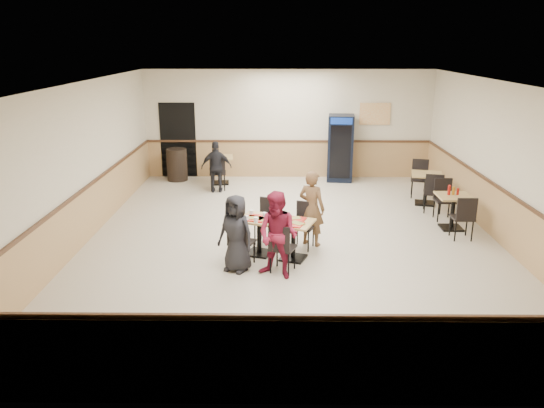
{
  "coord_description": "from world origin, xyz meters",
  "views": [
    {
      "loc": [
        -0.29,
        -9.79,
        3.72
      ],
      "look_at": [
        -0.39,
        -0.5,
        0.86
      ],
      "focal_mm": 35.0,
      "sensor_mm": 36.0,
      "label": 1
    }
  ],
  "objects_px": {
    "side_table_near": "(453,207)",
    "side_table_far": "(426,184)",
    "diner_man_opposite": "(312,208)",
    "pepsi_cooler": "(340,148)",
    "main_table": "(276,232)",
    "lone_diner": "(216,167)",
    "back_table": "(220,166)",
    "diner_woman_left": "(236,233)",
    "diner_woman_right": "(278,235)",
    "trash_bin": "(177,165)"
  },
  "relations": [
    {
      "from": "main_table",
      "to": "diner_man_opposite",
      "type": "distance_m",
      "value": 0.93
    },
    {
      "from": "diner_man_opposite",
      "to": "back_table",
      "type": "bearing_deg",
      "value": -33.38
    },
    {
      "from": "diner_woman_right",
      "to": "lone_diner",
      "type": "relative_size",
      "value": 1.1
    },
    {
      "from": "diner_man_opposite",
      "to": "trash_bin",
      "type": "distance_m",
      "value": 5.97
    },
    {
      "from": "diner_woman_left",
      "to": "side_table_near",
      "type": "height_order",
      "value": "diner_woman_left"
    },
    {
      "from": "diner_woman_left",
      "to": "trash_bin",
      "type": "height_order",
      "value": "diner_woman_left"
    },
    {
      "from": "pepsi_cooler",
      "to": "diner_woman_right",
      "type": "bearing_deg",
      "value": -98.87
    },
    {
      "from": "diner_man_opposite",
      "to": "side_table_near",
      "type": "xyz_separation_m",
      "value": [
        2.96,
        0.92,
        -0.25
      ]
    },
    {
      "from": "diner_woman_right",
      "to": "diner_woman_left",
      "type": "bearing_deg",
      "value": -172.98
    },
    {
      "from": "pepsi_cooler",
      "to": "trash_bin",
      "type": "height_order",
      "value": "pepsi_cooler"
    },
    {
      "from": "back_table",
      "to": "diner_woman_right",
      "type": "bearing_deg",
      "value": -75.29
    },
    {
      "from": "main_table",
      "to": "diner_woman_left",
      "type": "xyz_separation_m",
      "value": [
        -0.66,
        -0.6,
        0.2
      ]
    },
    {
      "from": "side_table_near",
      "to": "back_table",
      "type": "relative_size",
      "value": 0.95
    },
    {
      "from": "diner_man_opposite",
      "to": "back_table",
      "type": "relative_size",
      "value": 1.92
    },
    {
      "from": "main_table",
      "to": "side_table_near",
      "type": "distance_m",
      "value": 3.93
    },
    {
      "from": "back_table",
      "to": "pepsi_cooler",
      "type": "distance_m",
      "value": 3.33
    },
    {
      "from": "side_table_far",
      "to": "trash_bin",
      "type": "relative_size",
      "value": 0.95
    },
    {
      "from": "diner_woman_right",
      "to": "pepsi_cooler",
      "type": "relative_size",
      "value": 0.8
    },
    {
      "from": "lone_diner",
      "to": "side_table_near",
      "type": "relative_size",
      "value": 1.83
    },
    {
      "from": "side_table_near",
      "to": "side_table_far",
      "type": "distance_m",
      "value": 1.74
    },
    {
      "from": "main_table",
      "to": "lone_diner",
      "type": "distance_m",
      "value": 4.55
    },
    {
      "from": "main_table",
      "to": "side_table_near",
      "type": "xyz_separation_m",
      "value": [
        3.63,
        1.52,
        0.01
      ]
    },
    {
      "from": "lone_diner",
      "to": "back_table",
      "type": "xyz_separation_m",
      "value": [
        0.0,
        0.84,
        -0.16
      ]
    },
    {
      "from": "side_table_far",
      "to": "lone_diner",
      "type": "bearing_deg",
      "value": 168.75
    },
    {
      "from": "diner_woman_right",
      "to": "lone_diner",
      "type": "xyz_separation_m",
      "value": [
        -1.57,
        5.13,
        -0.07
      ]
    },
    {
      "from": "lone_diner",
      "to": "diner_man_opposite",
      "type": "bearing_deg",
      "value": 117.6
    },
    {
      "from": "main_table",
      "to": "lone_diner",
      "type": "bearing_deg",
      "value": 129.8
    },
    {
      "from": "diner_man_opposite",
      "to": "lone_diner",
      "type": "xyz_separation_m",
      "value": [
        -2.2,
        3.68,
        -0.07
      ]
    },
    {
      "from": "trash_bin",
      "to": "diner_woman_left",
      "type": "bearing_deg",
      "value": -70.84
    },
    {
      "from": "side_table_near",
      "to": "side_table_far",
      "type": "relative_size",
      "value": 0.86
    },
    {
      "from": "diner_woman_left",
      "to": "side_table_near",
      "type": "xyz_separation_m",
      "value": [
        4.29,
        2.12,
        -0.18
      ]
    },
    {
      "from": "back_table",
      "to": "trash_bin",
      "type": "height_order",
      "value": "trash_bin"
    },
    {
      "from": "diner_woman_right",
      "to": "main_table",
      "type": "bearing_deg",
      "value": 119.4
    },
    {
      "from": "diner_man_opposite",
      "to": "main_table",
      "type": "bearing_deg",
      "value": 72.71
    },
    {
      "from": "side_table_near",
      "to": "pepsi_cooler",
      "type": "bearing_deg",
      "value": 115.24
    },
    {
      "from": "side_table_far",
      "to": "back_table",
      "type": "height_order",
      "value": "side_table_far"
    },
    {
      "from": "side_table_near",
      "to": "trash_bin",
      "type": "xyz_separation_m",
      "value": [
        -6.4,
        3.94,
        -0.03
      ]
    },
    {
      "from": "diner_woman_left",
      "to": "side_table_near",
      "type": "distance_m",
      "value": 4.79
    },
    {
      "from": "side_table_far",
      "to": "back_table",
      "type": "relative_size",
      "value": 1.11
    },
    {
      "from": "diner_woman_right",
      "to": "back_table",
      "type": "bearing_deg",
      "value": 131.79
    },
    {
      "from": "back_table",
      "to": "diner_woman_left",
      "type": "bearing_deg",
      "value": -81.36
    },
    {
      "from": "diner_woman_left",
      "to": "diner_woman_right",
      "type": "height_order",
      "value": "diner_woman_right"
    },
    {
      "from": "diner_woman_right",
      "to": "pepsi_cooler",
      "type": "distance_m",
      "value": 6.59
    },
    {
      "from": "diner_woman_right",
      "to": "side_table_far",
      "type": "relative_size",
      "value": 1.73
    },
    {
      "from": "diner_man_opposite",
      "to": "pepsi_cooler",
      "type": "distance_m",
      "value": 5.03
    },
    {
      "from": "main_table",
      "to": "trash_bin",
      "type": "xyz_separation_m",
      "value": [
        -2.77,
        5.47,
        -0.02
      ]
    },
    {
      "from": "diner_man_opposite",
      "to": "pepsi_cooler",
      "type": "height_order",
      "value": "pepsi_cooler"
    },
    {
      "from": "main_table",
      "to": "pepsi_cooler",
      "type": "height_order",
      "value": "pepsi_cooler"
    },
    {
      "from": "diner_man_opposite",
      "to": "lone_diner",
      "type": "bearing_deg",
      "value": -28.44
    },
    {
      "from": "diner_woman_right",
      "to": "side_table_far",
      "type": "bearing_deg",
      "value": 76.7
    }
  ]
}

